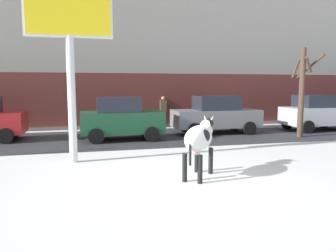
{
  "coord_description": "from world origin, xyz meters",
  "views": [
    {
      "loc": [
        -2.15,
        -7.38,
        2.35
      ],
      "look_at": [
        0.3,
        2.48,
        1.1
      ],
      "focal_mm": 35.48,
      "sensor_mm": 36.0,
      "label": 1
    }
  ],
  "objects_px": {
    "car_grey_sedan": "(216,115)",
    "pedestrian_near_billboard": "(163,112)",
    "bare_tree_left_lot": "(302,89)",
    "cow_holstein": "(200,139)",
    "car_silver_hatchback": "(316,113)",
    "car_darkgreen_hatchback": "(121,118)",
    "billboard": "(69,17)"
  },
  "relations": [
    {
      "from": "car_grey_sedan",
      "to": "pedestrian_near_billboard",
      "type": "height_order",
      "value": "car_grey_sedan"
    },
    {
      "from": "bare_tree_left_lot",
      "to": "cow_holstein",
      "type": "bearing_deg",
      "value": -142.07
    },
    {
      "from": "car_silver_hatchback",
      "to": "bare_tree_left_lot",
      "type": "distance_m",
      "value": 3.04
    },
    {
      "from": "car_silver_hatchback",
      "to": "pedestrian_near_billboard",
      "type": "bearing_deg",
      "value": 156.73
    },
    {
      "from": "car_darkgreen_hatchback",
      "to": "car_grey_sedan",
      "type": "distance_m",
      "value": 4.79
    },
    {
      "from": "cow_holstein",
      "to": "billboard",
      "type": "distance_m",
      "value": 5.24
    },
    {
      "from": "pedestrian_near_billboard",
      "to": "cow_holstein",
      "type": "bearing_deg",
      "value": -97.91
    },
    {
      "from": "billboard",
      "to": "car_darkgreen_hatchback",
      "type": "xyz_separation_m",
      "value": [
        1.88,
        3.91,
        -3.39
      ]
    },
    {
      "from": "billboard",
      "to": "car_grey_sedan",
      "type": "distance_m",
      "value": 8.82
    },
    {
      "from": "cow_holstein",
      "to": "car_silver_hatchback",
      "type": "relative_size",
      "value": 0.51
    },
    {
      "from": "cow_holstein",
      "to": "car_grey_sedan",
      "type": "bearing_deg",
      "value": 65.0
    },
    {
      "from": "car_darkgreen_hatchback",
      "to": "car_grey_sedan",
      "type": "relative_size",
      "value": 0.83
    },
    {
      "from": "billboard",
      "to": "cow_holstein",
      "type": "bearing_deg",
      "value": -37.95
    },
    {
      "from": "car_darkgreen_hatchback",
      "to": "billboard",
      "type": "bearing_deg",
      "value": -115.66
    },
    {
      "from": "cow_holstein",
      "to": "car_grey_sedan",
      "type": "xyz_separation_m",
      "value": [
        3.39,
        7.27,
        -0.09
      ]
    },
    {
      "from": "pedestrian_near_billboard",
      "to": "bare_tree_left_lot",
      "type": "xyz_separation_m",
      "value": [
        5.28,
        -4.94,
        1.3
      ]
    },
    {
      "from": "cow_holstein",
      "to": "car_darkgreen_hatchback",
      "type": "distance_m",
      "value": 6.54
    },
    {
      "from": "bare_tree_left_lot",
      "to": "billboard",
      "type": "bearing_deg",
      "value": -164.61
    },
    {
      "from": "cow_holstein",
      "to": "pedestrian_near_billboard",
      "type": "distance_m",
      "value": 10.26
    },
    {
      "from": "car_grey_sedan",
      "to": "bare_tree_left_lot",
      "type": "height_order",
      "value": "bare_tree_left_lot"
    },
    {
      "from": "car_darkgreen_hatchback",
      "to": "bare_tree_left_lot",
      "type": "relative_size",
      "value": 0.87
    },
    {
      "from": "car_darkgreen_hatchback",
      "to": "cow_holstein",
      "type": "bearing_deg",
      "value": -78.36
    },
    {
      "from": "car_darkgreen_hatchback",
      "to": "car_silver_hatchback",
      "type": "xyz_separation_m",
      "value": [
        10.18,
        0.55,
        0.0
      ]
    },
    {
      "from": "cow_holstein",
      "to": "bare_tree_left_lot",
      "type": "xyz_separation_m",
      "value": [
        6.7,
        5.22,
        1.18
      ]
    },
    {
      "from": "cow_holstein",
      "to": "pedestrian_near_billboard",
      "type": "relative_size",
      "value": 1.02
    },
    {
      "from": "billboard",
      "to": "pedestrian_near_billboard",
      "type": "height_order",
      "value": "billboard"
    },
    {
      "from": "car_darkgreen_hatchback",
      "to": "car_silver_hatchback",
      "type": "distance_m",
      "value": 10.2
    },
    {
      "from": "car_darkgreen_hatchback",
      "to": "bare_tree_left_lot",
      "type": "distance_m",
      "value": 8.2
    },
    {
      "from": "billboard",
      "to": "bare_tree_left_lot",
      "type": "relative_size",
      "value": 1.39
    },
    {
      "from": "cow_holstein",
      "to": "bare_tree_left_lot",
      "type": "relative_size",
      "value": 0.44
    },
    {
      "from": "cow_holstein",
      "to": "bare_tree_left_lot",
      "type": "bearing_deg",
      "value": 37.93
    },
    {
      "from": "cow_holstein",
      "to": "car_silver_hatchback",
      "type": "distance_m",
      "value": 11.26
    }
  ]
}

